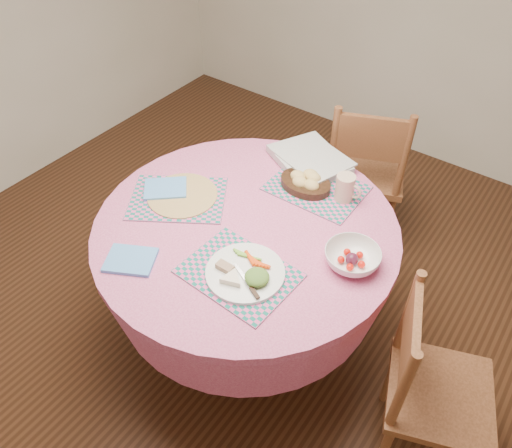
# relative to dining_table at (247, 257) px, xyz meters

# --- Properties ---
(ground) EXTENTS (4.00, 4.00, 0.00)m
(ground) POSITION_rel_dining_table_xyz_m (0.00, 0.00, -0.56)
(ground) COLOR #331C0F
(ground) RESTS_ON ground
(dining_table) EXTENTS (1.24, 1.24, 0.75)m
(dining_table) POSITION_rel_dining_table_xyz_m (0.00, 0.00, 0.00)
(dining_table) COLOR #DB6696
(dining_table) RESTS_ON ground
(chair_right) EXTENTS (0.49, 0.50, 0.86)m
(chair_right) POSITION_rel_dining_table_xyz_m (0.86, -0.04, -0.11)
(chair_right) COLOR brown
(chair_right) RESTS_ON ground
(chair_back) EXTENTS (0.55, 0.54, 0.92)m
(chair_back) POSITION_rel_dining_table_xyz_m (0.09, 0.94, -0.08)
(chair_back) COLOR brown
(chair_back) RESTS_ON ground
(placemat_front) EXTENTS (0.41, 0.32, 0.01)m
(placemat_front) POSITION_rel_dining_table_xyz_m (0.14, -0.23, 0.20)
(placemat_front) COLOR #136C5F
(placemat_front) RESTS_ON dining_table
(placemat_left) EXTENTS (0.50, 0.47, 0.01)m
(placemat_left) POSITION_rel_dining_table_xyz_m (-0.33, -0.05, 0.20)
(placemat_left) COLOR #136C5F
(placemat_left) RESTS_ON dining_table
(placemat_back) EXTENTS (0.40, 0.30, 0.01)m
(placemat_back) POSITION_rel_dining_table_xyz_m (0.11, 0.36, 0.20)
(placemat_back) COLOR #136C5F
(placemat_back) RESTS_ON dining_table
(wicker_trivet) EXTENTS (0.30, 0.30, 0.01)m
(wicker_trivet) POSITION_rel_dining_table_xyz_m (-0.32, -0.02, 0.20)
(wicker_trivet) COLOR #9E8244
(wicker_trivet) RESTS_ON dining_table
(napkin_near) EXTENTS (0.22, 0.21, 0.01)m
(napkin_near) POSITION_rel_dining_table_xyz_m (-0.23, -0.42, 0.20)
(napkin_near) COLOR #5594DC
(napkin_near) RESTS_ON dining_table
(napkin_far) EXTENTS (0.23, 0.22, 0.01)m
(napkin_far) POSITION_rel_dining_table_xyz_m (-0.41, -0.04, 0.21)
(napkin_far) COLOR #5594DC
(napkin_far) RESTS_ON placemat_left
(dinner_plate) EXTENTS (0.29, 0.29, 0.05)m
(dinner_plate) POSITION_rel_dining_table_xyz_m (0.17, -0.22, 0.22)
(dinner_plate) COLOR white
(dinner_plate) RESTS_ON placemat_front
(bread_bowl) EXTENTS (0.23, 0.23, 0.08)m
(bread_bowl) POSITION_rel_dining_table_xyz_m (0.07, 0.34, 0.23)
(bread_bowl) COLOR black
(bread_bowl) RESTS_ON placemat_back
(latte_mug) EXTENTS (0.12, 0.08, 0.12)m
(latte_mug) POSITION_rel_dining_table_xyz_m (0.24, 0.37, 0.26)
(latte_mug) COLOR #D5B192
(latte_mug) RESTS_ON placemat_back
(fruit_bowl) EXTENTS (0.24, 0.24, 0.06)m
(fruit_bowl) POSITION_rel_dining_table_xyz_m (0.44, 0.06, 0.23)
(fruit_bowl) COLOR white
(fruit_bowl) RESTS_ON dining_table
(newspaper_stack) EXTENTS (0.43, 0.40, 0.04)m
(newspaper_stack) POSITION_rel_dining_table_xyz_m (-0.01, 0.50, 0.22)
(newspaper_stack) COLOR silver
(newspaper_stack) RESTS_ON dining_table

